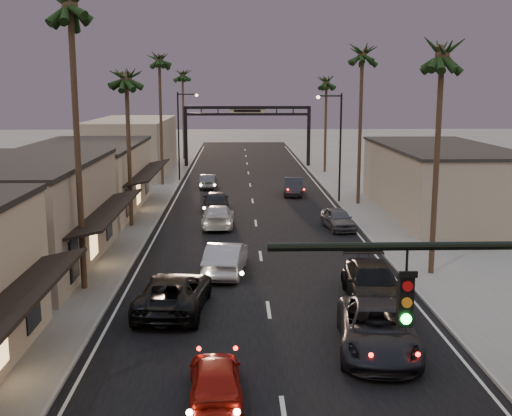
{
  "coord_description": "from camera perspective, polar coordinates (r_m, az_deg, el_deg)",
  "views": [
    {
      "loc": [
        -1.36,
        -7.42,
        9.5
      ],
      "look_at": [
        -0.21,
        29.6,
        2.5
      ],
      "focal_mm": 45.0,
      "sensor_mm": 36.0,
      "label": 1
    }
  ],
  "objects": [
    {
      "name": "ground",
      "position": [
        48.38,
        -0.13,
        -0.62
      ],
      "size": [
        200.0,
        200.0,
        0.0
      ],
      "primitive_type": "plane",
      "color": "slate",
      "rests_on": "ground"
    },
    {
      "name": "road",
      "position": [
        53.29,
        -0.28,
        0.44
      ],
      "size": [
        14.0,
        120.0,
        0.02
      ],
      "primitive_type": "cube",
      "color": "black",
      "rests_on": "ground"
    },
    {
      "name": "sidewalk_left",
      "position": [
        60.71,
        -9.46,
        1.61
      ],
      "size": [
        5.0,
        92.0,
        0.12
      ],
      "primitive_type": "cube",
      "color": "slate",
      "rests_on": "ground"
    },
    {
      "name": "sidewalk_right",
      "position": [
        61.14,
        8.48,
        1.7
      ],
      "size": [
        5.0,
        92.0,
        0.12
      ],
      "primitive_type": "cube",
      "color": "slate",
      "rests_on": "ground"
    },
    {
      "name": "storefront_mid",
      "position": [
        36.03,
        -20.59,
        -0.79
      ],
      "size": [
        8.0,
        14.0,
        5.5
      ],
      "primitive_type": "cube",
      "color": "gray",
      "rests_on": "ground"
    },
    {
      "name": "storefront_far",
      "position": [
        51.25,
        -14.9,
        2.49
      ],
      "size": [
        8.0,
        16.0,
        5.0
      ],
      "primitive_type": "cube",
      "color": "tan",
      "rests_on": "ground"
    },
    {
      "name": "storefront_dist",
      "position": [
        73.64,
        -10.91,
        5.44
      ],
      "size": [
        8.0,
        20.0,
        6.0
      ],
      "primitive_type": "cube",
      "color": "gray",
      "rests_on": "ground"
    },
    {
      "name": "building_right",
      "position": [
        50.34,
        16.03,
        2.29
      ],
      "size": [
        8.0,
        18.0,
        5.0
      ],
      "primitive_type": "cube",
      "color": "gray",
      "rests_on": "ground"
    },
    {
      "name": "arch",
      "position": [
        77.53,
        -0.77,
        7.77
      ],
      "size": [
        15.2,
        0.4,
        7.27
      ],
      "color": "black",
      "rests_on": "ground"
    },
    {
      "name": "streetlight_right",
      "position": [
        53.24,
        7.22,
        6.12
      ],
      "size": [
        2.13,
        0.3,
        9.0
      ],
      "color": "black",
      "rests_on": "ground"
    },
    {
      "name": "streetlight_left",
      "position": [
        65.79,
        -6.67,
        6.99
      ],
      "size": [
        2.13,
        0.3,
        9.0
      ],
      "color": "black",
      "rests_on": "ground"
    },
    {
      "name": "palm_lc",
      "position": [
        44.03,
        -11.48,
        11.75
      ],
      "size": [
        3.2,
        3.2,
        12.2
      ],
      "color": "#38281C",
      "rests_on": "ground"
    },
    {
      "name": "palm_ld",
      "position": [
        62.91,
        -8.61,
        13.24
      ],
      "size": [
        3.2,
        3.2,
        14.2
      ],
      "color": "#38281C",
      "rests_on": "ground"
    },
    {
      "name": "palm_ra",
      "position": [
        33.02,
        16.26,
        13.66
      ],
      "size": [
        3.2,
        3.2,
        13.2
      ],
      "color": "#38281C",
      "rests_on": "ground"
    },
    {
      "name": "palm_rb",
      "position": [
        52.46,
        9.45,
        13.75
      ],
      "size": [
        3.2,
        3.2,
        14.2
      ],
      "color": "#38281C",
      "rests_on": "ground"
    },
    {
      "name": "palm_rc",
      "position": [
        72.12,
        6.29,
        11.41
      ],
      "size": [
        3.2,
        3.2,
        12.2
      ],
      "color": "#38281C",
      "rests_on": "ground"
    },
    {
      "name": "palm_far",
      "position": [
        85.73,
        -6.56,
        11.93
      ],
      "size": [
        3.2,
        3.2,
        13.2
      ],
      "color": "#38281C",
      "rests_on": "ground"
    },
    {
      "name": "oncoming_red",
      "position": [
        20.48,
        -3.63,
        -14.82
      ],
      "size": [
        1.81,
        4.07,
        1.36
      ],
      "primitive_type": "imported",
      "rotation": [
        0.0,
        0.0,
        3.19
      ],
      "color": "maroon",
      "rests_on": "ground"
    },
    {
      "name": "oncoming_pickup",
      "position": [
        27.96,
        -7.32,
        -7.46
      ],
      "size": [
        3.23,
        6.15,
        1.65
      ],
      "primitive_type": "imported",
      "rotation": [
        0.0,
        0.0,
        3.06
      ],
      "color": "black",
      "rests_on": "ground"
    },
    {
      "name": "oncoming_silver",
      "position": [
        33.1,
        -2.71,
        -4.48
      ],
      "size": [
        2.35,
        5.25,
        1.67
      ],
      "primitive_type": "imported",
      "rotation": [
        0.0,
        0.0,
        3.02
      ],
      "color": "#99999E",
      "rests_on": "ground"
    },
    {
      "name": "oncoming_white",
      "position": [
        44.23,
        -3.39,
        -0.72
      ],
      "size": [
        2.19,
        5.24,
        1.51
      ],
      "primitive_type": "imported",
      "rotation": [
        0.0,
        0.0,
        3.13
      ],
      "color": "#B1B1B1",
      "rests_on": "ground"
    },
    {
      "name": "oncoming_dgrey",
      "position": [
        49.62,
        -3.56,
        0.63
      ],
      "size": [
        2.22,
        5.0,
        1.67
      ],
      "primitive_type": "imported",
      "rotation": [
        0.0,
        0.0,
        3.19
      ],
      "color": "black",
      "rests_on": "ground"
    },
    {
      "name": "oncoming_grey_far",
      "position": [
        61.24,
        -4.24,
        2.38
      ],
      "size": [
        1.61,
        4.1,
        1.33
      ],
      "primitive_type": "imported",
      "rotation": [
        0.0,
        0.0,
        3.09
      ],
      "color": "#4A4A4F",
      "rests_on": "ground"
    },
    {
      "name": "curbside_near",
      "position": [
        24.11,
        10.75,
        -10.54
      ],
      "size": [
        3.52,
        6.34,
        1.68
      ],
      "primitive_type": "imported",
      "rotation": [
        0.0,
        0.0,
        -0.13
      ],
      "color": "black",
      "rests_on": "ground"
    },
    {
      "name": "curbside_black",
      "position": [
        29.39,
        10.32,
        -6.61
      ],
      "size": [
        2.57,
        5.88,
        1.68
      ],
      "primitive_type": "imported",
      "rotation": [
        0.0,
        0.0,
        -0.04
      ],
      "color": "black",
      "rests_on": "ground"
    },
    {
      "name": "curbside_grey",
      "position": [
        43.81,
        7.31,
        -0.96
      ],
      "size": [
        2.19,
        4.34,
        1.42
      ],
      "primitive_type": "imported",
      "rotation": [
        0.0,
        0.0,
        0.13
      ],
      "color": "#4A494E",
      "rests_on": "ground"
    },
    {
      "name": "curbside_far",
      "position": [
        57.3,
        3.36,
        1.91
      ],
      "size": [
        2.1,
        4.77,
        1.52
      ],
      "primitive_type": "imported",
      "rotation": [
        0.0,
        0.0,
        -0.11
      ],
      "color": "black",
      "rests_on": "ground"
    }
  ]
}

